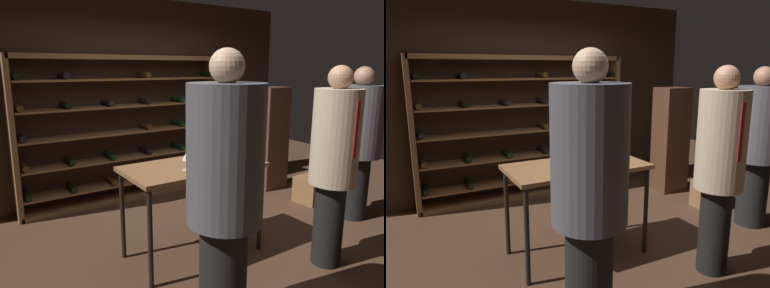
% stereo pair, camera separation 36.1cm
% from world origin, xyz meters
% --- Properties ---
extents(ground_plane, '(10.06, 10.06, 0.00)m').
position_xyz_m(ground_plane, '(0.00, 0.00, 0.00)').
color(ground_plane, '#472D1E').
extents(back_wall, '(5.36, 0.10, 2.77)m').
position_xyz_m(back_wall, '(0.00, 2.03, 1.39)').
color(back_wall, '#332319').
rests_on(back_wall, ground).
extents(wine_rack, '(2.95, 0.32, 1.99)m').
position_xyz_m(wine_rack, '(-0.14, 1.82, 0.98)').
color(wine_rack, brown).
rests_on(wine_rack, ground).
extents(tasting_table, '(1.33, 0.69, 0.92)m').
position_xyz_m(tasting_table, '(-0.23, 0.00, 0.83)').
color(tasting_table, brown).
rests_on(tasting_table, ground).
extents(person_host_in_suit, '(0.41, 0.42, 1.85)m').
position_xyz_m(person_host_in_suit, '(0.73, -0.84, 1.02)').
color(person_host_in_suit, black).
rests_on(person_host_in_suit, ground).
extents(person_guest_khaki, '(0.53, 0.52, 1.84)m').
position_xyz_m(person_guest_khaki, '(1.92, -0.32, 1.00)').
color(person_guest_khaki, black).
rests_on(person_guest_khaki, ground).
extents(person_guest_blue_shirt, '(0.50, 0.50, 1.95)m').
position_xyz_m(person_guest_blue_shirt, '(-0.67, -1.03, 1.07)').
color(person_guest_blue_shirt, black).
rests_on(person_guest_blue_shirt, ground).
extents(wine_crate, '(0.50, 0.38, 0.36)m').
position_xyz_m(wine_crate, '(1.96, 0.30, 0.18)').
color(wine_crate, brown).
rests_on(wine_crate, ground).
extents(display_cabinet, '(0.44, 0.36, 1.54)m').
position_xyz_m(display_cabinet, '(1.89, 1.08, 0.77)').
color(display_cabinet, '#4C2D1E').
rests_on(display_cabinet, ground).
extents(wine_bottle_green_slim, '(0.07, 0.07, 0.37)m').
position_xyz_m(wine_bottle_green_slim, '(0.03, 0.21, 1.06)').
color(wine_bottle_green_slim, black).
rests_on(wine_bottle_green_slim, tasting_table).
extents(wine_bottle_black_capsule, '(0.08, 0.08, 0.34)m').
position_xyz_m(wine_bottle_black_capsule, '(-0.11, -0.12, 1.04)').
color(wine_bottle_black_capsule, '#4C3314').
rests_on(wine_bottle_black_capsule, tasting_table).
extents(wine_glass_stemmed_left, '(0.07, 0.07, 0.16)m').
position_xyz_m(wine_glass_stemmed_left, '(-0.39, -0.12, 1.04)').
color(wine_glass_stemmed_left, silver).
rests_on(wine_glass_stemmed_left, tasting_table).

